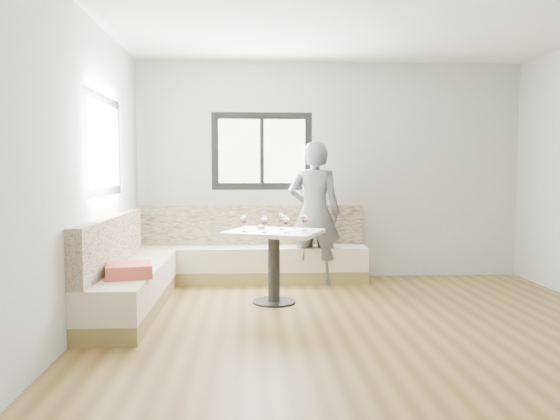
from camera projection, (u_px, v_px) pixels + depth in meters
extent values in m
cube|color=brown|center=(372.00, 332.00, 4.74)|extent=(5.00, 5.00, 0.01)
cube|color=white|center=(376.00, 2.00, 4.53)|extent=(5.00, 5.00, 0.01)
cube|color=#B7B7B2|center=(331.00, 171.00, 7.12)|extent=(5.00, 0.01, 2.80)
cube|color=#B7B7B2|center=(517.00, 172.00, 2.14)|extent=(5.00, 0.01, 2.80)
cube|color=#B7B7B2|center=(74.00, 171.00, 4.50)|extent=(0.01, 5.00, 2.80)
cube|color=black|center=(262.00, 151.00, 7.05)|extent=(1.30, 0.02, 1.00)
cube|color=black|center=(104.00, 145.00, 5.38)|extent=(0.02, 1.30, 1.00)
cube|color=olive|center=(251.00, 275.00, 6.89)|extent=(2.90, 0.55, 0.16)
cube|color=beige|center=(251.00, 258.00, 6.87)|extent=(2.90, 0.55, 0.29)
cube|color=beige|center=(251.00, 225.00, 7.05)|extent=(2.90, 0.14, 0.50)
cube|color=olive|center=(133.00, 304.00, 5.43)|extent=(0.55, 2.25, 0.16)
cube|color=beige|center=(132.00, 281.00, 5.42)|extent=(0.55, 2.25, 0.29)
cube|color=beige|center=(111.00, 242.00, 5.38)|extent=(0.14, 2.25, 0.50)
cube|color=#D25A45|center=(129.00, 270.00, 4.90)|extent=(0.47, 0.47, 0.12)
cylinder|color=black|center=(274.00, 302.00, 5.80)|extent=(0.46, 0.46, 0.02)
cylinder|color=black|center=(274.00, 269.00, 5.77)|extent=(0.12, 0.12, 0.73)
cube|color=silver|center=(274.00, 233.00, 5.74)|extent=(1.14, 1.02, 0.04)
imported|color=#57595E|center=(314.00, 213.00, 6.70)|extent=(0.71, 0.54, 1.76)
cylinder|color=white|center=(261.00, 227.00, 5.91)|extent=(0.09, 0.09, 0.03)
sphere|color=black|center=(262.00, 226.00, 5.92)|extent=(0.02, 0.02, 0.02)
sphere|color=black|center=(260.00, 226.00, 5.92)|extent=(0.02, 0.02, 0.02)
sphere|color=black|center=(261.00, 226.00, 5.90)|extent=(0.02, 0.02, 0.02)
cylinder|color=white|center=(244.00, 231.00, 5.66)|extent=(0.06, 0.06, 0.01)
cylinder|color=white|center=(244.00, 227.00, 5.65)|extent=(0.01, 0.01, 0.07)
ellipsoid|color=white|center=(244.00, 219.00, 5.65)|extent=(0.08, 0.08, 0.09)
cylinder|color=#480818|center=(244.00, 222.00, 5.65)|extent=(0.05, 0.05, 0.02)
cylinder|color=white|center=(264.00, 233.00, 5.54)|extent=(0.06, 0.06, 0.01)
cylinder|color=white|center=(264.00, 229.00, 5.54)|extent=(0.01, 0.01, 0.07)
ellipsoid|color=white|center=(264.00, 221.00, 5.53)|extent=(0.08, 0.08, 0.09)
cylinder|color=#480818|center=(264.00, 223.00, 5.54)|extent=(0.05, 0.05, 0.02)
cylinder|color=white|center=(286.00, 232.00, 5.55)|extent=(0.06, 0.06, 0.01)
cylinder|color=white|center=(286.00, 229.00, 5.54)|extent=(0.01, 0.01, 0.07)
ellipsoid|color=white|center=(286.00, 220.00, 5.54)|extent=(0.08, 0.08, 0.09)
cylinder|color=#480818|center=(286.00, 223.00, 5.54)|extent=(0.05, 0.05, 0.02)
cylinder|color=white|center=(282.00, 229.00, 5.85)|extent=(0.06, 0.06, 0.01)
cylinder|color=white|center=(282.00, 226.00, 5.85)|extent=(0.01, 0.01, 0.07)
ellipsoid|color=white|center=(282.00, 218.00, 5.84)|extent=(0.08, 0.08, 0.09)
cylinder|color=#480818|center=(282.00, 220.00, 5.84)|extent=(0.05, 0.05, 0.02)
cylinder|color=white|center=(305.00, 230.00, 5.74)|extent=(0.06, 0.06, 0.01)
cylinder|color=white|center=(305.00, 227.00, 5.74)|extent=(0.01, 0.01, 0.07)
ellipsoid|color=white|center=(305.00, 219.00, 5.73)|extent=(0.08, 0.08, 0.09)
cylinder|color=#480818|center=(305.00, 221.00, 5.73)|extent=(0.05, 0.05, 0.02)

